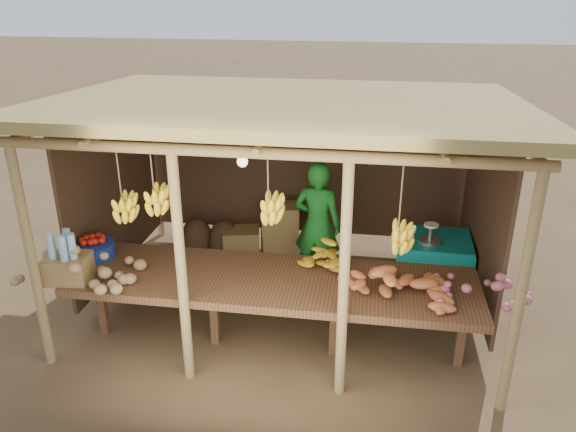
# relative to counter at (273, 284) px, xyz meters

# --- Properties ---
(ground) EXTENTS (60.00, 60.00, 0.00)m
(ground) POSITION_rel_counter_xyz_m (-0.00, 0.95, -0.74)
(ground) COLOR brown
(ground) RESTS_ON ground
(stall_structure) EXTENTS (4.70, 3.50, 2.43)m
(stall_structure) POSITION_rel_counter_xyz_m (-0.01, 0.88, 1.17)
(stall_structure) COLOR #9E8352
(stall_structure) RESTS_ON ground
(counter) EXTENTS (3.90, 1.05, 0.80)m
(counter) POSITION_rel_counter_xyz_m (0.00, 0.00, 0.00)
(counter) COLOR brown
(counter) RESTS_ON ground
(potato_heap) EXTENTS (1.08, 0.67, 0.37)m
(potato_heap) POSITION_rel_counter_xyz_m (-1.83, -0.29, 0.25)
(potato_heap) COLOR #9C7850
(potato_heap) RESTS_ON counter
(sweet_potato_heap) EXTENTS (1.24, 0.99, 0.36)m
(sweet_potato_heap) POSITION_rel_counter_xyz_m (1.03, -0.13, 0.24)
(sweet_potato_heap) COLOR #C66532
(sweet_potato_heap) RESTS_ON counter
(onion_heap) EXTENTS (0.99, 0.74, 0.36)m
(onion_heap) POSITION_rel_counter_xyz_m (1.90, -0.06, 0.24)
(onion_heap) COLOR #BE5C6C
(onion_heap) RESTS_ON counter
(banana_pile) EXTENTS (0.57, 0.38, 0.34)m
(banana_pile) POSITION_rel_counter_xyz_m (0.47, 0.30, 0.23)
(banana_pile) COLOR gold
(banana_pile) RESTS_ON counter
(tomato_basin) EXTENTS (0.42, 0.42, 0.22)m
(tomato_basin) POSITION_rel_counter_xyz_m (-1.90, 0.18, 0.15)
(tomato_basin) COLOR navy
(tomato_basin) RESTS_ON counter
(bottle_box) EXTENTS (0.43, 0.36, 0.50)m
(bottle_box) POSITION_rel_counter_xyz_m (-1.90, -0.33, 0.25)
(bottle_box) COLOR olive
(bottle_box) RESTS_ON counter
(vendor) EXTENTS (0.62, 0.46, 1.56)m
(vendor) POSITION_rel_counter_xyz_m (0.29, 1.37, 0.04)
(vendor) COLOR #197223
(vendor) RESTS_ON ground
(tarp_crate) EXTENTS (0.85, 0.74, 0.99)m
(tarp_crate) POSITION_rel_counter_xyz_m (1.61, 1.25, -0.33)
(tarp_crate) COLOR brown
(tarp_crate) RESTS_ON ground
(carton_stack) EXTENTS (1.06, 0.47, 0.75)m
(carton_stack) POSITION_rel_counter_xyz_m (-0.43, 1.93, -0.41)
(carton_stack) COLOR olive
(carton_stack) RESTS_ON ground
(burlap_sacks) EXTENTS (0.80, 0.42, 0.57)m
(burlap_sacks) POSITION_rel_counter_xyz_m (-1.22, 1.99, -0.49)
(burlap_sacks) COLOR #472F21
(burlap_sacks) RESTS_ON ground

